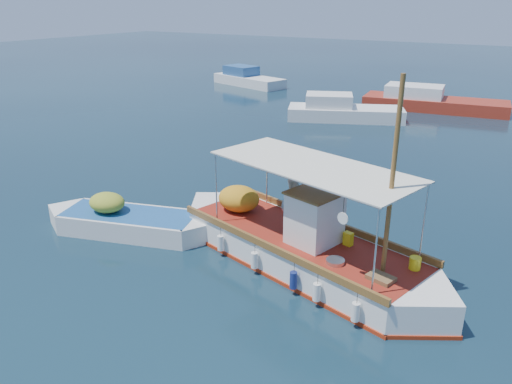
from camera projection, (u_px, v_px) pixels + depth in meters
The scene contains 6 objects.
ground at pixel (299, 252), 15.04m from camera, with size 160.00×160.00×0.00m, color black.
fishing_caique at pixel (299, 247), 14.24m from camera, with size 9.27×4.32×5.85m.
dinghy at pixel (128, 223), 16.24m from camera, with size 5.75×2.87×1.46m.
bg_boat_nw at pixel (342, 112), 31.29m from camera, with size 7.46×5.00×1.80m.
bg_boat_n at pixel (430, 103), 34.13m from camera, with size 9.64×3.95×1.80m.
bg_boat_far_w at pixel (247, 80), 43.83m from camera, with size 7.40×4.18×1.80m.
Camera 1 is at (5.81, -12.11, 7.13)m, focal length 35.00 mm.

